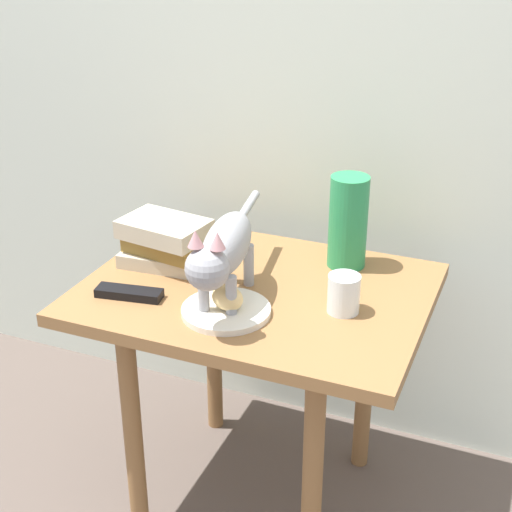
{
  "coord_description": "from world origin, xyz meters",
  "views": [
    {
      "loc": [
        0.58,
        -1.41,
        1.41
      ],
      "look_at": [
        0.0,
        0.0,
        0.69
      ],
      "focal_mm": 53.01,
      "sensor_mm": 36.0,
      "label": 1
    }
  ],
  "objects_px": {
    "side_table": "(256,322)",
    "bread_roll": "(227,298)",
    "tv_remote": "(129,293)",
    "green_vase": "(348,222)",
    "candle_jar": "(344,296)",
    "cat": "(223,250)",
    "plate": "(226,311)",
    "book_stack": "(166,242)"
  },
  "relations": [
    {
      "from": "plate",
      "to": "candle_jar",
      "type": "bearing_deg",
      "value": 24.72
    },
    {
      "from": "candle_jar",
      "to": "tv_remote",
      "type": "bearing_deg",
      "value": -165.39
    },
    {
      "from": "side_table",
      "to": "cat",
      "type": "distance_m",
      "value": 0.25
    },
    {
      "from": "book_stack",
      "to": "green_vase",
      "type": "distance_m",
      "value": 0.44
    },
    {
      "from": "bread_roll",
      "to": "candle_jar",
      "type": "distance_m",
      "value": 0.25
    },
    {
      "from": "plate",
      "to": "tv_remote",
      "type": "relative_size",
      "value": 1.28
    },
    {
      "from": "plate",
      "to": "cat",
      "type": "height_order",
      "value": "cat"
    },
    {
      "from": "book_stack",
      "to": "candle_jar",
      "type": "relative_size",
      "value": 2.56
    },
    {
      "from": "cat",
      "to": "side_table",
      "type": "bearing_deg",
      "value": 71.72
    },
    {
      "from": "cat",
      "to": "green_vase",
      "type": "xyz_separation_m",
      "value": [
        0.19,
        0.29,
        -0.02
      ]
    },
    {
      "from": "cat",
      "to": "tv_remote",
      "type": "bearing_deg",
      "value": -167.06
    },
    {
      "from": "side_table",
      "to": "bread_roll",
      "type": "distance_m",
      "value": 0.19
    },
    {
      "from": "plate",
      "to": "green_vase",
      "type": "bearing_deg",
      "value": 62.58
    },
    {
      "from": "plate",
      "to": "bread_roll",
      "type": "height_order",
      "value": "bread_roll"
    },
    {
      "from": "side_table",
      "to": "green_vase",
      "type": "height_order",
      "value": "green_vase"
    },
    {
      "from": "cat",
      "to": "bread_roll",
      "type": "bearing_deg",
      "value": -55.77
    },
    {
      "from": "book_stack",
      "to": "candle_jar",
      "type": "bearing_deg",
      "value": -7.33
    },
    {
      "from": "plate",
      "to": "green_vase",
      "type": "relative_size",
      "value": 0.85
    },
    {
      "from": "side_table",
      "to": "candle_jar",
      "type": "height_order",
      "value": "candle_jar"
    },
    {
      "from": "plate",
      "to": "tv_remote",
      "type": "distance_m",
      "value": 0.23
    },
    {
      "from": "plate",
      "to": "tv_remote",
      "type": "height_order",
      "value": "tv_remote"
    },
    {
      "from": "book_stack",
      "to": "candle_jar",
      "type": "xyz_separation_m",
      "value": [
        0.46,
        -0.06,
        -0.02
      ]
    },
    {
      "from": "candle_jar",
      "to": "tv_remote",
      "type": "xyz_separation_m",
      "value": [
        -0.46,
        -0.12,
        -0.03
      ]
    },
    {
      "from": "green_vase",
      "to": "tv_remote",
      "type": "height_order",
      "value": "green_vase"
    },
    {
      "from": "side_table",
      "to": "plate",
      "type": "xyz_separation_m",
      "value": [
        -0.01,
        -0.13,
        0.1
      ]
    },
    {
      "from": "side_table",
      "to": "tv_remote",
      "type": "height_order",
      "value": "tv_remote"
    },
    {
      "from": "cat",
      "to": "book_stack",
      "type": "xyz_separation_m",
      "value": [
        -0.21,
        0.13,
        -0.07
      ]
    },
    {
      "from": "side_table",
      "to": "bread_roll",
      "type": "bearing_deg",
      "value": -94.59
    },
    {
      "from": "green_vase",
      "to": "plate",
      "type": "bearing_deg",
      "value": -117.42
    },
    {
      "from": "bread_roll",
      "to": "green_vase",
      "type": "bearing_deg",
      "value": 62.95
    },
    {
      "from": "cat",
      "to": "green_vase",
      "type": "relative_size",
      "value": 2.11
    },
    {
      "from": "cat",
      "to": "book_stack",
      "type": "bearing_deg",
      "value": 148.62
    },
    {
      "from": "candle_jar",
      "to": "book_stack",
      "type": "bearing_deg",
      "value": 172.67
    },
    {
      "from": "book_stack",
      "to": "tv_remote",
      "type": "relative_size",
      "value": 1.45
    },
    {
      "from": "plate",
      "to": "bread_roll",
      "type": "distance_m",
      "value": 0.03
    },
    {
      "from": "cat",
      "to": "book_stack",
      "type": "height_order",
      "value": "cat"
    },
    {
      "from": "bread_roll",
      "to": "plate",
      "type": "bearing_deg",
      "value": -162.15
    },
    {
      "from": "bread_roll",
      "to": "cat",
      "type": "relative_size",
      "value": 0.17
    },
    {
      "from": "green_vase",
      "to": "candle_jar",
      "type": "height_order",
      "value": "green_vase"
    },
    {
      "from": "side_table",
      "to": "green_vase",
      "type": "bearing_deg",
      "value": 51.07
    },
    {
      "from": "candle_jar",
      "to": "side_table",
      "type": "bearing_deg",
      "value": 172.18
    },
    {
      "from": "plate",
      "to": "bread_roll",
      "type": "bearing_deg",
      "value": 17.85
    }
  ]
}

